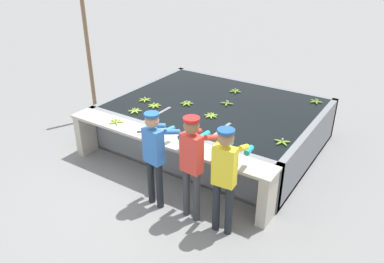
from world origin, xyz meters
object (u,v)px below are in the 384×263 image
at_px(worker_1, 193,159).
at_px(knife_1, 225,161).
at_px(banana_bunch_floating_1, 154,106).
at_px(banana_bunch_floating_5, 211,116).
at_px(worker_2, 225,171).
at_px(banana_bunch_floating_3, 235,91).
at_px(banana_bunch_floating_8, 135,111).
at_px(worker_0, 155,151).
at_px(banana_bunch_floating_4, 187,103).
at_px(banana_bunch_floating_0, 282,142).
at_px(banana_bunch_ledge_0, 116,122).
at_px(banana_bunch_floating_9, 316,102).
at_px(knife_0, 144,131).
at_px(support_post_left, 89,54).
at_px(banana_bunch_floating_7, 145,100).
at_px(banana_bunch_floating_2, 224,134).
at_px(banana_bunch_floating_6, 227,103).

relative_size(worker_1, knife_1, 4.83).
distance_m(banana_bunch_floating_1, banana_bunch_floating_5, 1.22).
relative_size(worker_2, banana_bunch_floating_3, 6.10).
bearing_deg(banana_bunch_floating_8, worker_0, -39.01).
bearing_deg(worker_1, worker_0, -175.33).
bearing_deg(banana_bunch_floating_3, banana_bunch_floating_4, -113.01).
xyz_separation_m(banana_bunch_floating_0, banana_bunch_ledge_0, (-2.82, -0.93, 0.00)).
xyz_separation_m(banana_bunch_floating_3, banana_bunch_floating_4, (-0.50, -1.17, -0.00)).
distance_m(banana_bunch_floating_1, banana_bunch_floating_9, 3.32).
distance_m(banana_bunch_floating_3, knife_0, 2.67).
height_order(banana_bunch_floating_4, support_post_left, support_post_left).
xyz_separation_m(banana_bunch_floating_5, banana_bunch_floating_7, (-1.57, -0.07, 0.00)).
bearing_deg(banana_bunch_floating_0, banana_bunch_floating_5, 170.14).
relative_size(worker_2, knife_1, 4.77).
distance_m(knife_1, support_post_left, 4.53).
bearing_deg(banana_bunch_floating_5, banana_bunch_floating_3, 98.97).
relative_size(worker_0, banana_bunch_floating_1, 5.77).
xyz_separation_m(banana_bunch_floating_1, banana_bunch_floating_2, (1.78, -0.34, 0.00)).
distance_m(worker_1, knife_1, 0.53).
bearing_deg(banana_bunch_floating_8, worker_1, -27.81).
xyz_separation_m(worker_0, support_post_left, (-3.31, 1.82, 0.62)).
bearing_deg(support_post_left, banana_bunch_floating_6, 11.36).
bearing_deg(banana_bunch_floating_8, banana_bunch_floating_3, 61.19).
bearing_deg(banana_bunch_floating_7, support_post_left, 175.75).
height_order(banana_bunch_floating_5, banana_bunch_floating_7, same).
relative_size(worker_1, banana_bunch_ledge_0, 6.12).
relative_size(worker_0, knife_0, 5.89).
xyz_separation_m(worker_2, banana_bunch_floating_8, (-2.60, 1.11, -0.12)).
bearing_deg(banana_bunch_floating_4, banana_bunch_floating_0, -12.96).
distance_m(worker_1, knife_0, 1.44).
bearing_deg(banana_bunch_ledge_0, banana_bunch_floating_6, 56.38).
bearing_deg(banana_bunch_floating_5, banana_bunch_floating_1, -170.38).
bearing_deg(banana_bunch_floating_5, banana_bunch_floating_8, -155.30).
relative_size(banana_bunch_floating_9, knife_1, 0.79).
height_order(banana_bunch_floating_0, knife_0, banana_bunch_floating_0).
bearing_deg(banana_bunch_floating_4, knife_1, -41.77).
xyz_separation_m(worker_1, banana_bunch_floating_2, (-0.13, 1.16, -0.14)).
height_order(worker_1, banana_bunch_floating_4, worker_1).
bearing_deg(banana_bunch_floating_8, banana_bunch_floating_7, 111.18).
bearing_deg(banana_bunch_floating_3, knife_1, -65.61).
relative_size(banana_bunch_floating_0, banana_bunch_floating_4, 0.99).
height_order(banana_bunch_floating_2, support_post_left, support_post_left).
xyz_separation_m(banana_bunch_floating_0, banana_bunch_floating_2, (-0.94, -0.28, 0.00)).
bearing_deg(knife_1, banana_bunch_floating_0, 63.95).
xyz_separation_m(worker_0, banana_bunch_floating_6, (-0.10, 2.46, -0.08)).
height_order(worker_0, banana_bunch_floating_7, worker_0).
distance_m(worker_2, banana_bunch_floating_3, 3.49).
bearing_deg(worker_2, banana_bunch_floating_3, 115.04).
distance_m(worker_0, banana_bunch_ledge_0, 1.47).
bearing_deg(banana_bunch_floating_6, banana_bunch_floating_8, -134.69).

